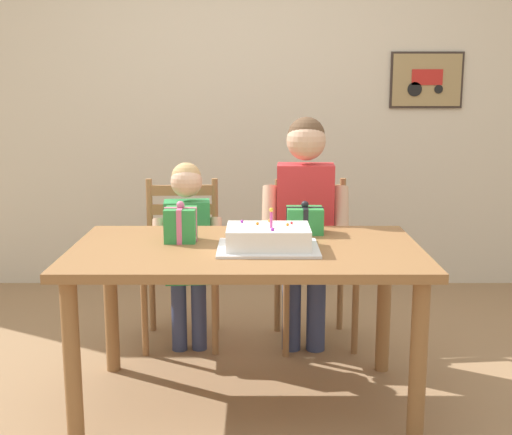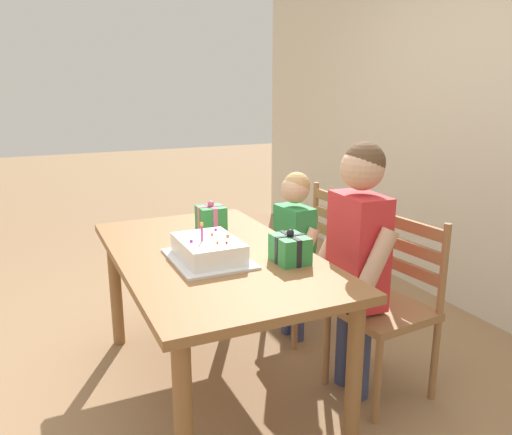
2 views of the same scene
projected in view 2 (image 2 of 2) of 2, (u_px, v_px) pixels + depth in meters
The scene contains 10 objects.
ground_plane at pixel (215, 387), 2.68m from camera, with size 20.00×20.00×0.00m, color #997551.
back_wall at pixel (510, 125), 3.14m from camera, with size 6.40×0.11×2.60m.
dining_table at pixel (212, 271), 2.51m from camera, with size 1.55×0.90×0.75m.
birthday_cake at pixel (208, 250), 2.37m from camera, with size 0.44×0.34×0.19m.
gift_box_red_large at pixel (211, 220), 2.78m from camera, with size 0.15×0.14×0.19m.
gift_box_beside_cake at pixel (290, 249), 2.34m from camera, with size 0.18×0.15×0.16m.
chair_left at pixel (312, 260), 3.22m from camera, with size 0.44×0.44×0.92m.
chair_right at pixel (389, 306), 2.56m from camera, with size 0.46×0.46×0.92m.
child_older at pixel (358, 246), 2.47m from camera, with size 0.47×0.27×1.29m.
child_younger at pixel (294, 240), 3.07m from camera, with size 0.39×0.23×1.05m.
Camera 2 is at (2.24, -0.79, 1.55)m, focal length 35.78 mm.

